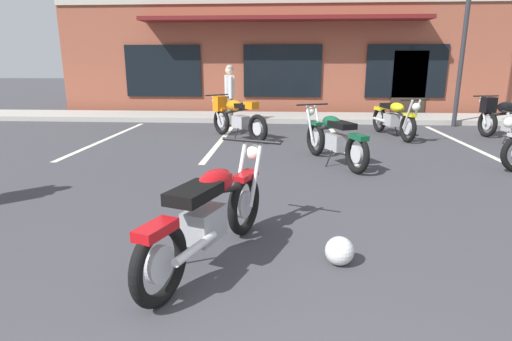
# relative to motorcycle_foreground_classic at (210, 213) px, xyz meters

# --- Properties ---
(ground_plane) EXTENTS (80.00, 80.00, 0.00)m
(ground_plane) POSITION_rel_motorcycle_foreground_classic_xyz_m (0.55, 1.21, -0.46)
(ground_plane) COLOR #3D3D42
(sidewalk_kerb) EXTENTS (22.00, 1.80, 0.14)m
(sidewalk_kerb) POSITION_rel_motorcycle_foreground_classic_xyz_m (0.55, 9.59, -0.39)
(sidewalk_kerb) COLOR #A8A59E
(sidewalk_kerb) RESTS_ON ground_plane
(brick_storefront_building) EXTENTS (15.12, 6.74, 3.86)m
(brick_storefront_building) POSITION_rel_motorcycle_foreground_classic_xyz_m (0.55, 13.76, 1.47)
(brick_storefront_building) COLOR brown
(brick_storefront_building) RESTS_ON ground_plane
(painted_stall_lines) EXTENTS (8.23, 4.80, 0.01)m
(painted_stall_lines) POSITION_rel_motorcycle_foreground_classic_xyz_m (0.55, 5.99, -0.46)
(painted_stall_lines) COLOR silver
(painted_stall_lines) RESTS_ON ground_plane
(motorcycle_foreground_classic) EXTENTS (1.02, 2.03, 0.98)m
(motorcycle_foreground_classic) POSITION_rel_motorcycle_foreground_classic_xyz_m (0.00, 0.00, 0.00)
(motorcycle_foreground_classic) COLOR black
(motorcycle_foreground_classic) RESTS_ON ground_plane
(motorcycle_black_cruiser) EXTENTS (0.84, 2.09, 0.98)m
(motorcycle_black_cruiser) POSITION_rel_motorcycle_foreground_classic_xyz_m (5.62, 6.24, 0.07)
(motorcycle_black_cruiser) COLOR black
(motorcycle_black_cruiser) RESTS_ON ground_plane
(motorcycle_silver_naked) EXTENTS (0.86, 2.08, 0.98)m
(motorcycle_silver_naked) POSITION_rel_motorcycle_foreground_classic_xyz_m (3.23, 6.67, 0.00)
(motorcycle_silver_naked) COLOR black
(motorcycle_silver_naked) RESTS_ON ground_plane
(motorcycle_blue_standard) EXTENTS (1.59, 1.71, 0.98)m
(motorcycle_blue_standard) POSITION_rel_motorcycle_foreground_classic_xyz_m (-0.50, 6.29, 0.07)
(motorcycle_blue_standard) COLOR black
(motorcycle_blue_standard) RESTS_ON ground_plane
(motorcycle_green_cafe_racer) EXTENTS (1.12, 1.99, 0.98)m
(motorcycle_green_cafe_racer) POSITION_rel_motorcycle_foreground_classic_xyz_m (1.52, 3.87, 0.00)
(motorcycle_green_cafe_racer) COLOR black
(motorcycle_green_cafe_racer) RESTS_ON ground_plane
(person_in_black_shirt) EXTENTS (0.35, 0.60, 1.68)m
(person_in_black_shirt) POSITION_rel_motorcycle_foreground_classic_xyz_m (-0.88, 8.16, 0.49)
(person_in_black_shirt) COLOR black
(person_in_black_shirt) RESTS_ON ground_plane
(helmet_on_pavement) EXTENTS (0.26, 0.26, 0.26)m
(helmet_on_pavement) POSITION_rel_motorcycle_foreground_classic_xyz_m (1.15, 0.02, -0.33)
(helmet_on_pavement) COLOR silver
(helmet_on_pavement) RESTS_ON ground_plane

